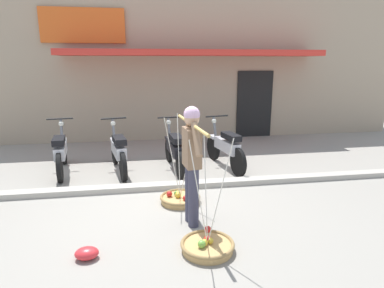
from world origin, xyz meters
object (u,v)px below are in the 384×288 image
motorcycle_nearest_shop (61,152)px  motorcycle_end_of_row (226,148)px  fruit_vendor (192,158)px  fruit_basket_right_side (207,245)px  motorcycle_second_in_row (118,151)px  fruit_basket_left_side (180,198)px  motorcycle_third_in_row (174,150)px  plastic_litter_bag (87,253)px

motorcycle_nearest_shop → motorcycle_end_of_row: 3.46m
fruit_vendor → fruit_basket_right_side: bearing=-84.2°
motorcycle_end_of_row → motorcycle_second_in_row: bearing=178.5°
fruit_basket_left_side → fruit_basket_right_side: (0.15, -1.48, 0.00)m
motorcycle_nearest_shop → motorcycle_third_in_row: 2.34m
fruit_basket_left_side → motorcycle_nearest_shop: fruit_basket_left_side is taller
motorcycle_nearest_shop → fruit_vendor: bearing=-48.4°
fruit_basket_right_side → motorcycle_nearest_shop: (-2.39, 3.35, 0.38)m
fruit_vendor → motorcycle_second_in_row: bearing=115.0°
fruit_vendor → fruit_basket_left_side: 1.17m
motorcycle_nearest_shop → motorcycle_second_in_row: bearing=-6.5°
motorcycle_third_in_row → motorcycle_end_of_row: same height
fruit_vendor → motorcycle_third_in_row: size_ratio=0.93×
motorcycle_end_of_row → plastic_litter_bag: (-2.50, -3.09, -0.38)m
fruit_vendor → plastic_litter_bag: bearing=-153.6°
motorcycle_third_in_row → plastic_litter_bag: bearing=-114.1°
fruit_vendor → motorcycle_nearest_shop: 3.53m
motorcycle_second_in_row → motorcycle_nearest_shop: bearing=173.5°
fruit_vendor → motorcycle_nearest_shop: (-2.32, 2.61, -0.52)m
motorcycle_second_in_row → plastic_litter_bag: 3.19m
fruit_basket_right_side → motorcycle_nearest_shop: bearing=125.5°
fruit_basket_left_side → motorcycle_third_in_row: (0.09, 1.67, 0.38)m
motorcycle_end_of_row → plastic_litter_bag: 4.00m
fruit_vendor → fruit_basket_right_side: fruit_vendor is taller
fruit_vendor → plastic_litter_bag: size_ratio=6.05×
motorcycle_nearest_shop → motorcycle_third_in_row: size_ratio=1.00×
motorcycle_nearest_shop → plastic_litter_bag: size_ratio=6.48×
motorcycle_second_in_row → motorcycle_third_in_row: (1.17, -0.06, 0.00)m
fruit_basket_right_side → motorcycle_third_in_row: size_ratio=0.80×
fruit_basket_right_side → plastic_litter_bag: 1.44m
motorcycle_nearest_shop → plastic_litter_bag: 3.45m
fruit_vendor → motorcycle_end_of_row: bearing=64.9°
fruit_basket_left_side → motorcycle_end_of_row: fruit_basket_left_side is taller
plastic_litter_bag → motorcycle_nearest_shop: bearing=106.1°
plastic_litter_bag → motorcycle_second_in_row: bearing=86.1°
fruit_basket_left_side → motorcycle_second_in_row: 2.08m
fruit_basket_right_side → motorcycle_end_of_row: size_ratio=0.81×
motorcycle_end_of_row → fruit_basket_left_side: bearing=-125.9°
motorcycle_nearest_shop → plastic_litter_bag: bearing=-73.9°
motorcycle_second_in_row → plastic_litter_bag: (-0.21, -3.16, -0.38)m
fruit_vendor → motorcycle_end_of_row: (1.13, 2.42, -0.52)m
motorcycle_end_of_row → motorcycle_third_in_row: bearing=-179.9°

